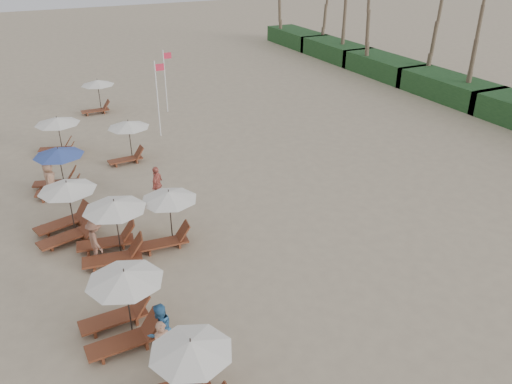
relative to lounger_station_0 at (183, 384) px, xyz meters
name	(u,v)px	position (x,y,z in m)	size (l,w,h in m)	color
ground	(286,281)	(5.13, 3.79, -1.06)	(160.00, 160.00, 0.00)	tan
shrub_hedge	(449,88)	(27.13, 18.29, -0.26)	(3.20, 53.00, 1.60)	#193D1C
lounger_station_0	(183,384)	(0.00, 0.00, 0.00)	(2.65, 2.19, 2.36)	brown
lounger_station_1	(120,307)	(-0.76, 3.58, 0.05)	(2.74, 2.33, 2.35)	brown
lounger_station_2	(110,232)	(-0.09, 8.14, 0.04)	(2.85, 2.38, 2.33)	brown
lounger_station_3	(64,212)	(-1.44, 10.47, 0.03)	(2.82, 2.59, 2.37)	brown
lounger_station_4	(56,171)	(-1.20, 14.77, 0.05)	(2.69, 2.39, 2.20)	brown
lounger_station_5	(56,134)	(-0.60, 19.53, 0.20)	(2.55, 2.43, 2.18)	brown
inland_station_0	(166,214)	(2.09, 8.02, 0.32)	(2.70, 2.24, 2.22)	brown
inland_station_1	(127,136)	(2.71, 16.98, 0.39)	(2.57, 2.24, 2.22)	brown
inland_station_2	(96,92)	(2.86, 26.36, 0.37)	(2.59, 2.24, 2.22)	brown
beachgoer_near	(163,346)	(0.02, 1.77, -0.25)	(0.59, 0.38, 1.61)	tan
beachgoer_mid_a	(160,330)	(0.10, 2.32, -0.17)	(0.86, 0.67, 1.77)	teal
beachgoer_mid_b	(96,240)	(-0.65, 8.21, -0.22)	(1.08, 0.62, 1.68)	#895A46
beachgoer_far_a	(157,184)	(2.78, 11.75, -0.18)	(1.03, 0.43, 1.75)	#C05B4D
beachgoer_far_b	(50,179)	(-1.59, 14.42, -0.16)	(0.87, 0.57, 1.79)	tan
flag_pole_near	(158,95)	(5.40, 20.01, 1.48)	(0.60, 0.08, 4.58)	silver
flag_pole_far	(166,78)	(7.22, 24.41, 1.30)	(0.60, 0.08, 4.24)	silver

